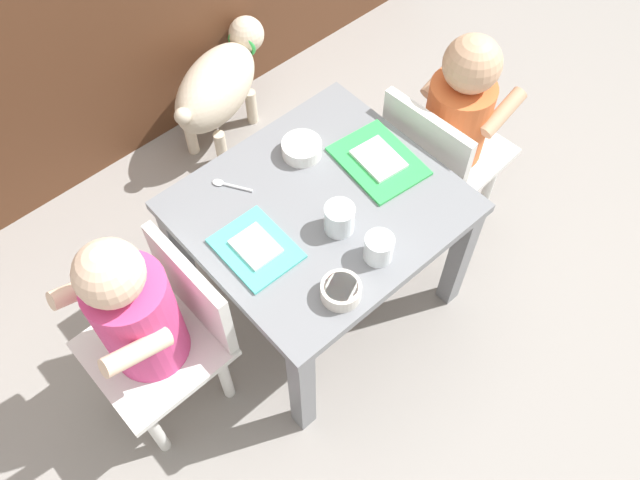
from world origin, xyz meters
TOP-DOWN VIEW (x-y plane):
  - ground_plane at (0.00, 0.00)m, footprint 7.00×7.00m
  - dining_table at (0.00, 0.00)m, footprint 0.59×0.53m
  - seated_child_left at (-0.46, 0.04)m, footprint 0.28×0.28m
  - seated_child_right at (0.46, -0.01)m, footprint 0.30×0.30m
  - dog at (0.18, 0.67)m, footprint 0.45×0.31m
  - food_tray_left at (-0.18, 0.00)m, footprint 0.14×0.18m
  - food_tray_right at (0.18, 0.00)m, footprint 0.18×0.23m
  - water_cup_left at (0.00, -0.19)m, footprint 0.06×0.06m
  - water_cup_right at (-0.01, -0.08)m, footprint 0.07×0.07m
  - cereal_bowl_left_side at (0.07, 0.14)m, footprint 0.10×0.10m
  - veggie_bowl_far at (-0.12, -0.20)m, footprint 0.08×0.08m
  - spoon_by_left_tray at (-0.12, 0.18)m, footprint 0.06×0.09m

SIDE VIEW (x-z plane):
  - ground_plane at x=0.00m, z-range 0.00..0.00m
  - dog at x=0.18m, z-range 0.05..0.37m
  - dining_table at x=0.00m, z-range 0.14..0.57m
  - seated_child_right at x=0.46m, z-range 0.08..0.71m
  - seated_child_left at x=-0.46m, z-range 0.07..0.74m
  - spoon_by_left_tray at x=-0.12m, z-range 0.43..0.43m
  - food_tray_left at x=-0.18m, z-range 0.42..0.44m
  - food_tray_right at x=0.18m, z-range 0.42..0.44m
  - cereal_bowl_left_side at x=0.07m, z-range 0.43..0.46m
  - veggie_bowl_far at x=-0.12m, z-range 0.43..0.46m
  - water_cup_left at x=0.00m, z-range 0.42..0.49m
  - water_cup_right at x=-0.01m, z-range 0.42..0.49m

